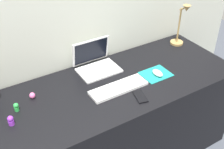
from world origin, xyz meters
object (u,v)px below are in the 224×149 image
Objects in this scene: laptop at (95,62)px; mouse at (158,73)px; toy_figurine_pink at (32,96)px; desk_lamp at (181,26)px; toy_figurine_purple at (11,120)px; cell_phone at (140,97)px; keyboard at (119,88)px; toy_figurine_green at (16,107)px.

laptop reaches higher than mouse.
toy_figurine_pink is (-0.86, 0.22, -0.00)m from mouse.
desk_lamp is 5.77× the size of toy_figurine_purple.
cell_phone is 0.35× the size of desk_lamp.
toy_figurine_pink reaches higher than cell_phone.
toy_figurine_purple is (-0.71, -0.27, -0.02)m from laptop.
toy_figurine_purple is (-1.05, 0.05, 0.01)m from mouse.
toy_figurine_purple is (-0.19, -0.17, 0.01)m from toy_figurine_pink.
keyboard is at bearing -161.46° from desk_lamp.
cell_phone is at bearing -21.92° from toy_figurine_green.
laptop is at bearing 14.67° from toy_figurine_green.
cell_phone is at bearing -13.47° from toy_figurine_purple.
cell_phone is 0.82m from toy_figurine_purple.
toy_figurine_purple is at bearing -158.94° from laptop.
laptop is 0.67m from toy_figurine_green.
cell_phone is at bearing -149.83° from desk_lamp.
toy_figurine_pink is at bearing 158.07° from keyboard.
cell_phone is (0.08, -0.15, -0.01)m from keyboard.
mouse is at bearing -8.93° from toy_figurine_green.
keyboard is 9.77× the size of toy_figurine_pink.
toy_figurine_pink is (0.12, 0.07, -0.01)m from toy_figurine_green.
laptop is 0.80m from desk_lamp.
toy_figurine_pink is at bearing 28.75° from toy_figurine_green.
mouse reaches higher than keyboard.
desk_lamp is at bearing 44.22° from cell_phone.
desk_lamp is at bearing 18.54° from keyboard.
toy_figurine_green is at bearing 59.11° from toy_figurine_purple.
mouse is 0.55m from desk_lamp.
keyboard is 0.57m from toy_figurine_pink.
toy_figurine_purple reaches higher than cell_phone.
desk_lamp reaches higher than mouse.
keyboard is 0.67m from toy_figurine_green.
cell_phone is 0.79m from toy_figurine_green.
desk_lamp reaches higher than keyboard.
laptop is 7.15× the size of toy_figurine_pink.
toy_figurine_pink is 0.66× the size of toy_figurine_purple.
laptop is at bearing 135.98° from mouse.
mouse is 0.75× the size of cell_phone.
toy_figurine_purple is (-0.79, 0.19, 0.03)m from cell_phone.
laptop reaches higher than cell_phone.
desk_lamp is (0.45, 0.27, 0.15)m from mouse.
cell_phone is 0.71m from toy_figurine_pink.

